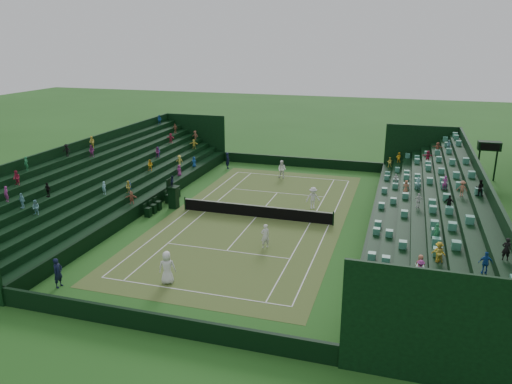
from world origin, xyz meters
TOP-DOWN VIEW (x-y plane):
  - ground at (0.00, 0.00)m, footprint 160.00×160.00m
  - court_surface at (0.00, 0.00)m, footprint 12.97×26.77m
  - perimeter_wall_north at (0.00, 15.88)m, footprint 17.17×0.20m
  - perimeter_wall_south at (0.00, -15.88)m, footprint 17.17×0.20m
  - perimeter_wall_east at (8.48, 0.00)m, footprint 0.20×31.77m
  - perimeter_wall_west at (-8.48, 0.00)m, footprint 0.20×31.77m
  - north_grandstand at (12.66, 0.00)m, footprint 6.60×32.00m
  - south_grandstand at (-12.66, 0.00)m, footprint 6.60×32.00m
  - tennis_net at (0.00, 0.00)m, footprint 11.67×0.10m
  - scoreboard_tower at (17.75, 16.00)m, footprint 2.00×1.00m
  - umpire_chair at (-6.87, 0.21)m, footprint 0.84×0.84m
  - courtside_chairs at (-7.84, 0.31)m, footprint 0.47×5.44m
  - player_near_west at (-1.63, -11.37)m, footprint 1.06×0.87m
  - player_near_east at (2.18, -5.18)m, footprint 0.70×0.67m
  - player_far_west at (-0.76, 11.08)m, footprint 0.93×0.78m
  - player_far_east at (3.69, 3.25)m, footprint 1.29×1.05m
  - line_judge_north at (-6.95, 12.99)m, footprint 0.58×0.71m
  - line_judge_south at (-7.08, -13.46)m, footprint 0.42×0.62m

SIDE VIEW (x-z plane):
  - ground at x=0.00m, z-range 0.00..0.00m
  - court_surface at x=0.00m, z-range 0.00..0.01m
  - courtside_chairs at x=-7.84m, z-range -0.12..0.89m
  - perimeter_wall_north at x=0.00m, z-range 0.00..1.00m
  - perimeter_wall_south at x=0.00m, z-range 0.00..1.00m
  - perimeter_wall_east at x=8.48m, z-range 0.00..1.00m
  - perimeter_wall_west at x=-8.48m, z-range 0.00..1.00m
  - tennis_net at x=0.00m, z-range 0.00..1.06m
  - player_near_east at x=2.18m, z-range 0.00..1.61m
  - line_judge_south at x=-7.08m, z-range 0.00..1.67m
  - line_judge_north at x=-6.95m, z-range 0.00..1.67m
  - player_far_west at x=-0.76m, z-range 0.00..1.74m
  - player_far_east at x=3.69m, z-range 0.00..1.74m
  - player_near_west at x=-1.63m, z-range 0.00..1.88m
  - umpire_chair at x=-6.87m, z-range -0.19..2.44m
  - north_grandstand at x=12.66m, z-range -0.90..4.00m
  - south_grandstand at x=-12.66m, z-range -0.90..4.00m
  - scoreboard_tower at x=17.75m, z-range 1.29..4.99m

